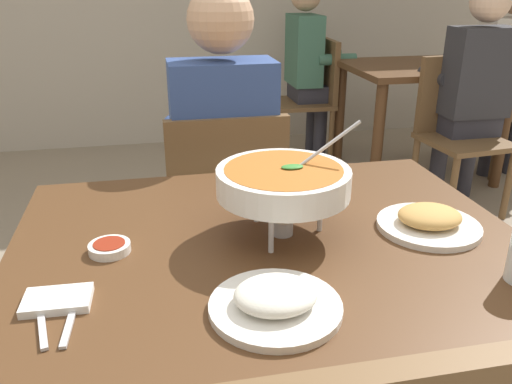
{
  "coord_description": "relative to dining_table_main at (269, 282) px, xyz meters",
  "views": [
    {
      "loc": [
        -0.24,
        -1.04,
        1.33
      ],
      "look_at": [
        0.0,
        0.15,
        0.83
      ],
      "focal_mm": 36.62,
      "sensor_mm": 36.0,
      "label": 1
    }
  ],
  "objects": [
    {
      "name": "napkin_folded",
      "position": [
        -0.44,
        -0.18,
        0.13
      ],
      "size": [
        0.12,
        0.08,
        0.02
      ],
      "primitive_type": "cube",
      "rotation": [
        0.0,
        0.0,
        -0.04
      ],
      "color": "white",
      "rests_on": "dining_table_main"
    },
    {
      "name": "diner_main",
      "position": [
        0.0,
        0.76,
        0.09
      ],
      "size": [
        0.4,
        0.45,
        1.31
      ],
      "color": "#2D2D38",
      "rests_on": "ground_plane"
    },
    {
      "name": "appetizer_plate",
      "position": [
        0.38,
        -0.04,
        0.14
      ],
      "size": [
        0.24,
        0.24,
        0.06
      ],
      "color": "white",
      "rests_on": "dining_table_main"
    },
    {
      "name": "patron_bg_left",
      "position": [
        2.18,
        2.17,
        0.09
      ],
      "size": [
        0.4,
        0.45,
        1.31
      ],
      "color": "#2D2D38",
      "rests_on": "ground_plane"
    },
    {
      "name": "patron_bg_right",
      "position": [
        0.94,
        2.76,
        0.09
      ],
      "size": [
        0.45,
        0.4,
        1.31
      ],
      "color": "#2D2D38",
      "rests_on": "ground_plane"
    },
    {
      "name": "spoon_utensil",
      "position": [
        -0.41,
        -0.23,
        0.13
      ],
      "size": [
        0.02,
        0.17,
        0.01
      ],
      "primitive_type": "cube",
      "rotation": [
        0.0,
        0.0,
        -0.05
      ],
      "color": "silver",
      "rests_on": "dining_table_main"
    },
    {
      "name": "sauce_dish",
      "position": [
        -0.35,
        -0.0,
        0.13
      ],
      "size": [
        0.09,
        0.09,
        0.02
      ],
      "color": "white",
      "rests_on": "dining_table_main"
    },
    {
      "name": "chair_bg_right",
      "position": [
        0.97,
        2.71,
        -0.15
      ],
      "size": [
        0.45,
        0.45,
        0.9
      ],
      "color": "brown",
      "rests_on": "ground_plane"
    },
    {
      "name": "curry_bowl",
      "position": [
        0.03,
        0.01,
        0.25
      ],
      "size": [
        0.33,
        0.3,
        0.26
      ],
      "color": "silver",
      "rests_on": "dining_table_main"
    },
    {
      "name": "chair_bg_middle",
      "position": [
        1.53,
        1.67,
        -0.15
      ],
      "size": [
        0.48,
        0.48,
        0.9
      ],
      "color": "brown",
      "rests_on": "ground_plane"
    },
    {
      "name": "patron_bg_middle",
      "position": [
        1.61,
        1.69,
        0.09
      ],
      "size": [
        0.4,
        0.45,
        1.31
      ],
      "color": "#2D2D38",
      "rests_on": "ground_plane"
    },
    {
      "name": "fork_utensil",
      "position": [
        -0.46,
        -0.23,
        0.13
      ],
      "size": [
        0.05,
        0.17,
        0.01
      ],
      "primitive_type": "cube",
      "rotation": [
        0.0,
        0.0,
        0.22
      ],
      "color": "silver",
      "rests_on": "dining_table_main"
    },
    {
      "name": "rice_plate",
      "position": [
        -0.05,
        -0.28,
        0.14
      ],
      "size": [
        0.24,
        0.24,
        0.06
      ],
      "color": "white",
      "rests_on": "dining_table_main"
    },
    {
      "name": "chair_diner_main",
      "position": [
        -0.0,
        0.73,
        -0.15
      ],
      "size": [
        0.44,
        0.44,
        0.9
      ],
      "color": "brown",
      "rests_on": "ground_plane"
    },
    {
      "name": "dining_table_main",
      "position": [
        0.0,
        0.0,
        0.0
      ],
      "size": [
        1.16,
        0.88,
        0.78
      ],
      "color": "#51331C",
      "rests_on": "ground_plane"
    },
    {
      "name": "dining_table_far",
      "position": [
        1.57,
        2.21,
        -0.02
      ],
      "size": [
        1.0,
        0.8,
        0.78
      ],
      "color": "#51331C",
      "rests_on": "ground_plane"
    }
  ]
}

